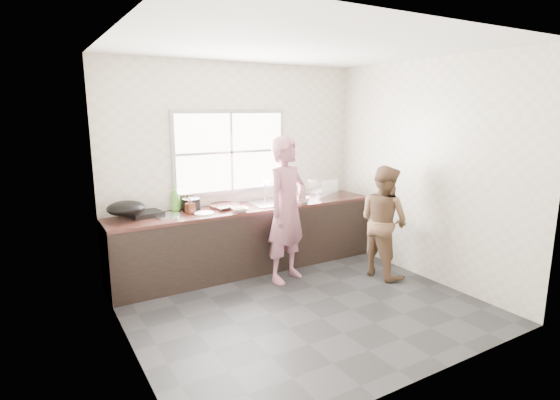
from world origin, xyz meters
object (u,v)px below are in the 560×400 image
person_side (384,221)px  bowl_held (298,200)px  bowl_crabs (300,201)px  pot_lid_right (169,214)px  plate_food (204,213)px  bottle_brown_short (188,202)px  bottle_brown_tall (190,206)px  wok (126,208)px  bowl_mince (240,210)px  woman (287,215)px  burner (144,213)px  black_pot (191,205)px  cutting_board (225,206)px  glass_jar (191,206)px  pot_lid_left (168,217)px  bottle_green (176,199)px  dish_rack (323,189)px

person_side → bowl_held: size_ratio=7.77×
person_side → bowl_crabs: (-0.69, 0.89, 0.18)m
person_side → bowl_crabs: size_ratio=6.82×
bowl_held → pot_lid_right: bowl_held is taller
plate_food → bottle_brown_short: (-0.09, 0.34, 0.09)m
bowl_crabs → bowl_held: bowl_crabs is taller
bottle_brown_tall → plate_food: bearing=-34.4°
bowl_crabs → wok: 2.23m
bowl_mince → wok: 1.33m
woman → pot_lid_right: bearing=132.8°
bowl_mince → burner: burner is taller
wok → pot_lid_right: size_ratio=1.66×
person_side → burner: bearing=61.9°
woman → plate_food: (-0.90, 0.44, 0.03)m
pot_lid_right → bowl_mince: bearing=-19.5°
bowl_crabs → black_pot: bearing=168.6°
person_side → wok: person_side is taller
cutting_board → bowl_crabs: bearing=-15.3°
glass_jar → pot_lid_left: 0.47m
bowl_mince → person_side: bearing=-27.6°
bottle_green → bottle_brown_short: size_ratio=1.66×
woman → glass_jar: 1.23m
person_side → bowl_held: bearing=33.2°
cutting_board → burner: (-1.00, 0.07, 0.01)m
bowl_mince → plate_food: size_ratio=0.88×
bottle_brown_short → wok: wok is taller
bowl_crabs → bottle_green: size_ratio=0.66×
person_side → wok: (-2.90, 1.12, 0.29)m
bowl_mince → bowl_held: size_ratio=1.12×
woman → black_pot: size_ratio=7.54×
bowl_crabs → pot_lid_right: bearing=172.3°
bowl_mince → glass_jar: bearing=137.2°
burner → dish_rack: size_ratio=1.00×
bowl_crabs → bottle_brown_short: (-1.44, 0.39, 0.06)m
bowl_mince → dish_rack: bearing=6.7°
pot_lid_left → pot_lid_right: bearing=68.8°
bottle_green → pot_lid_right: bearing=-131.7°
bottle_brown_tall → dish_rack: (1.95, -0.03, 0.04)m
plate_food → pot_lid_right: size_ratio=0.92×
bowl_mince → bottle_brown_tall: bearing=161.0°
wok → black_pot: bearing=4.1°
bowl_mince → plate_food: (-0.43, 0.10, -0.02)m
plate_food → bottle_green: bearing=126.1°
bowl_held → cutting_board: bearing=167.0°
woman → bowl_held: 0.62m
bowl_crabs → plate_food: (-1.35, 0.05, -0.02)m
black_pot → bottle_brown_short: (-0.01, 0.10, 0.02)m
woman → wok: (-1.77, 0.62, 0.17)m
bowl_held → bottle_brown_short: (-1.43, 0.35, 0.07)m
glass_jar → burner: glass_jar is taller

